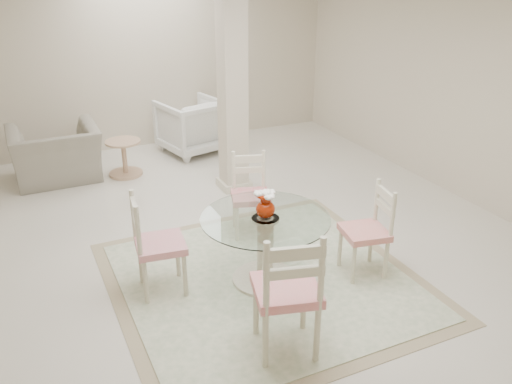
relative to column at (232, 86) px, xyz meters
name	(u,v)px	position (x,y,z in m)	size (l,w,h in m)	color
ground	(238,237)	(-0.50, -1.30, -1.35)	(7.00, 7.00, 0.00)	silver
room_shell	(236,67)	(-0.50, -1.30, 0.51)	(6.02, 7.02, 2.71)	beige
column	(232,86)	(0.00, 0.00, 0.00)	(0.30, 0.30, 2.70)	beige
area_rug	(265,280)	(-0.61, -2.20, -1.34)	(2.79, 2.79, 0.02)	tan
dining_table	(265,250)	(-0.61, -2.20, -1.00)	(1.18, 1.18, 0.68)	beige
red_vase	(266,204)	(-0.61, -2.20, -0.54)	(0.20, 0.19, 0.27)	#9B1F04
dining_chair_east	(371,224)	(0.37, -2.47, -0.82)	(0.47, 0.47, 1.00)	beige
dining_chair_north	(250,188)	(-0.32, -1.22, -0.82)	(0.51, 0.51, 1.00)	#F7ECCB
dining_chair_west	(152,238)	(-1.59, -1.92, -0.79)	(0.47, 0.47, 1.07)	beige
dining_chair_south	(289,285)	(-0.90, -3.18, -0.72)	(0.59, 0.59, 1.21)	beige
recliner_taupe	(56,154)	(-2.08, 1.26, -0.98)	(1.14, 0.99, 0.74)	gray
armchair_white	(192,126)	(-0.03, 1.57, -0.94)	(0.88, 0.91, 0.82)	white
side_table	(125,159)	(-1.21, 1.05, -1.12)	(0.48, 0.48, 0.50)	tan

